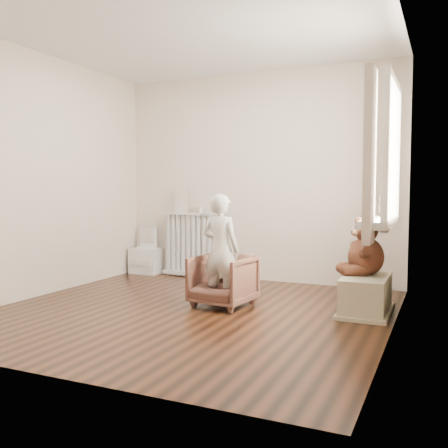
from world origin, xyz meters
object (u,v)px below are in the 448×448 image
at_px(armchair, 223,281).
at_px(toy_bench, 366,291).
at_px(radiator, 191,247).
at_px(teddy_bear, 366,240).
at_px(child, 221,250).
at_px(toy_vanity, 146,253).
at_px(plush_cat, 385,205).

height_order(armchair, toy_bench, armchair).
relative_size(radiator, toy_bench, 1.14).
height_order(radiator, teddy_bear, teddy_bear).
bearing_deg(toy_bench, armchair, -167.46).
xyz_separation_m(child, toy_bench, (1.33, 0.34, -0.36)).
distance_m(toy_vanity, teddy_bear, 3.22).
xyz_separation_m(child, teddy_bear, (1.31, 0.42, 0.11)).
distance_m(radiator, teddy_bear, 2.59).
distance_m(radiator, toy_bench, 2.63).
xyz_separation_m(radiator, toy_bench, (2.39, -1.06, -0.19)).
relative_size(armchair, teddy_bear, 1.04).
bearing_deg(toy_vanity, radiator, 2.54).
xyz_separation_m(toy_bench, plush_cat, (0.14, 0.08, 0.80)).
height_order(radiator, toy_vanity, radiator).
relative_size(radiator, child, 0.78).
xyz_separation_m(toy_vanity, child, (1.74, -1.38, 0.29)).
distance_m(armchair, teddy_bear, 1.42).
bearing_deg(toy_bench, toy_vanity, 161.42).
distance_m(radiator, armchair, 1.73).
bearing_deg(child, toy_vanity, -30.96).
height_order(radiator, toy_bench, radiator).
bearing_deg(toy_vanity, plush_cat, -16.49).
distance_m(child, toy_bench, 1.42).
bearing_deg(toy_vanity, child, -38.29).
bearing_deg(radiator, toy_bench, -23.93).
bearing_deg(teddy_bear, radiator, 134.02).
distance_m(toy_bench, plush_cat, 0.82).
height_order(child, teddy_bear, child).
relative_size(child, toy_bench, 1.46).
height_order(child, toy_bench, child).
bearing_deg(toy_vanity, toy_bench, -18.58).
xyz_separation_m(teddy_bear, plush_cat, (0.16, 0.00, 0.33)).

